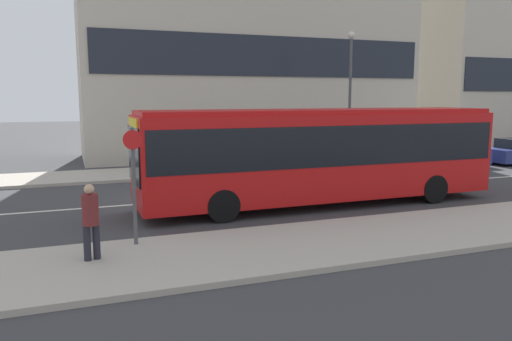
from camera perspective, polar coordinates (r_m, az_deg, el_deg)
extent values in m
plane|color=#3A3A3D|center=(17.32, -8.26, -3.46)|extent=(120.00, 120.00, 0.00)
cube|color=#B2A899|center=(11.47, -1.39, -9.25)|extent=(44.00, 3.50, 0.13)
cube|color=#B2A899|center=(23.36, -11.59, -0.29)|extent=(44.00, 3.50, 0.13)
cube|color=silver|center=(17.32, -8.26, -3.45)|extent=(41.80, 0.16, 0.01)
cube|color=#1E232D|center=(28.24, 1.70, 12.93)|extent=(19.19, 0.08, 2.20)
cube|color=beige|center=(41.76, 27.11, 15.17)|extent=(12.37, 4.29, 18.15)
cube|color=red|center=(16.47, 7.37, 1.78)|extent=(11.91, 2.52, 2.69)
cube|color=black|center=(16.43, 7.40, 3.18)|extent=(11.67, 2.55, 1.24)
cube|color=red|center=(16.36, 7.46, 6.71)|extent=(11.73, 2.32, 0.14)
cube|color=black|center=(14.62, -13.76, 1.72)|extent=(0.05, 2.22, 1.61)
cube|color=yellow|center=(14.55, -13.88, 5.22)|extent=(0.04, 1.77, 0.32)
cylinder|color=black|center=(14.21, -3.78, -4.05)|extent=(0.96, 0.28, 0.96)
cylinder|color=black|center=(16.38, -6.13, -2.40)|extent=(0.96, 0.28, 0.96)
cylinder|color=black|center=(17.77, 19.65, -1.99)|extent=(0.96, 0.28, 0.96)
cylinder|color=black|center=(19.55, 15.30, -0.88)|extent=(0.96, 0.28, 0.96)
cube|color=navy|center=(27.03, 20.86, 1.40)|extent=(4.34, 1.78, 0.68)
cube|color=#21262B|center=(26.88, 20.71, 2.57)|extent=(2.39, 1.57, 0.44)
cylinder|color=black|center=(27.39, 24.05, 0.91)|extent=(0.60, 0.18, 0.60)
cylinder|color=black|center=(28.53, 21.80, 1.32)|extent=(0.60, 0.18, 0.60)
cylinder|color=black|center=(25.57, 19.76, 0.66)|extent=(0.60, 0.18, 0.60)
cylinder|color=black|center=(26.80, 17.55, 1.10)|extent=(0.60, 0.18, 0.60)
cylinder|color=black|center=(29.91, 25.37, 1.41)|extent=(0.60, 0.18, 0.60)
cylinder|color=#23232D|center=(11.14, -18.75, -7.87)|extent=(0.15, 0.15, 0.75)
cylinder|color=#23232D|center=(11.20, -17.77, -7.74)|extent=(0.15, 0.15, 0.75)
cylinder|color=maroon|center=(11.00, -18.43, -4.27)|extent=(0.34, 0.34, 0.66)
sphere|color=tan|center=(10.91, -18.53, -2.04)|extent=(0.21, 0.21, 0.21)
cylinder|color=#4C4C51|center=(11.83, -13.77, -1.82)|extent=(0.09, 0.09, 2.72)
cylinder|color=red|center=(11.63, -13.92, 3.43)|extent=(0.44, 0.03, 0.44)
cylinder|color=#4C4C51|center=(25.73, 10.66, 7.73)|extent=(0.14, 0.14, 6.31)
sphere|color=silver|center=(25.90, 10.87, 14.96)|extent=(0.36, 0.36, 0.36)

